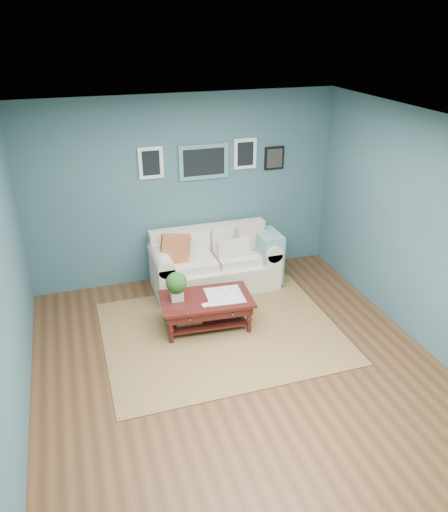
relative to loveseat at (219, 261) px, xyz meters
name	(u,v)px	position (x,y,z in m)	size (l,w,h in m)	color
room_shell	(242,262)	(-0.36, -1.97, 0.98)	(5.00, 5.02, 2.70)	brown
area_rug	(221,332)	(-0.35, -1.21, -0.38)	(2.90, 2.32, 0.01)	brown
loveseat	(219,261)	(0.00, 0.00, 0.00)	(1.83, 0.83, 0.94)	beige
coffee_table	(201,303)	(-0.55, -1.01, -0.03)	(1.18, 0.75, 0.80)	#360B0B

